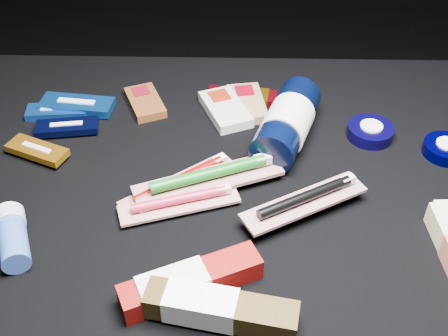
{
  "coord_description": "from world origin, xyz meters",
  "views": [
    {
      "loc": [
        0.03,
        -0.66,
        1.01
      ],
      "look_at": [
        0.01,
        0.01,
        0.42
      ],
      "focal_mm": 45.0,
      "sensor_mm": 36.0,
      "label": 1
    }
  ],
  "objects": [
    {
      "name": "ground",
      "position": [
        0.0,
        0.0,
        0.0
      ],
      "size": [
        3.0,
        3.0,
        0.0
      ],
      "primitive_type": "plane",
      "color": "black",
      "rests_on": "ground"
    },
    {
      "name": "cloth_table",
      "position": [
        0.0,
        0.0,
        0.2
      ],
      "size": [
        0.98,
        0.78,
        0.4
      ],
      "primitive_type": "cube",
      "color": "black",
      "rests_on": "ground"
    },
    {
      "name": "luna_bar_0",
      "position": [
        -0.3,
        0.18,
        0.41
      ],
      "size": [
        0.11,
        0.05,
        0.01
      ],
      "rotation": [
        0.0,
        0.0,
        0.09
      ],
      "color": "#1447A6",
      "rests_on": "cloth_table"
    },
    {
      "name": "luna_bar_1",
      "position": [
        -0.26,
        0.19,
        0.41
      ],
      "size": [
        0.14,
        0.07,
        0.02
      ],
      "rotation": [
        0.0,
        0.0,
        -0.12
      ],
      "color": "#0F489C",
      "rests_on": "cloth_table"
    },
    {
      "name": "luna_bar_2",
      "position": [
        -0.27,
        0.12,
        0.41
      ],
      "size": [
        0.11,
        0.06,
        0.01
      ],
      "rotation": [
        0.0,
        0.0,
        0.15
      ],
      "color": "black",
      "rests_on": "cloth_table"
    },
    {
      "name": "luna_bar_3",
      "position": [
        -0.3,
        0.06,
        0.41
      ],
      "size": [
        0.11,
        0.08,
        0.01
      ],
      "rotation": [
        0.0,
        0.0,
        -0.41
      ],
      "color": "#C47C16",
      "rests_on": "cloth_table"
    },
    {
      "name": "clif_bar_0",
      "position": [
        -0.14,
        0.21,
        0.41
      ],
      "size": [
        0.09,
        0.12,
        0.02
      ],
      "rotation": [
        0.0,
        0.0,
        0.4
      ],
      "color": "brown",
      "rests_on": "cloth_table"
    },
    {
      "name": "clif_bar_1",
      "position": [
        0.01,
        0.19,
        0.41
      ],
      "size": [
        0.11,
        0.14,
        0.02
      ],
      "rotation": [
        0.0,
        0.0,
        0.4
      ],
      "color": "silver",
      "rests_on": "cloth_table"
    },
    {
      "name": "clif_bar_2",
      "position": [
        0.05,
        0.21,
        0.41
      ],
      "size": [
        0.08,
        0.12,
        0.02
      ],
      "rotation": [
        0.0,
        0.0,
        0.16
      ],
      "color": "#92764C",
      "rests_on": "cloth_table"
    },
    {
      "name": "power_bar",
      "position": [
        0.05,
        0.23,
        0.41
      ],
      "size": [
        0.14,
        0.06,
        0.02
      ],
      "rotation": [
        0.0,
        0.0,
        -0.14
      ],
      "color": "maroon",
      "rests_on": "cloth_table"
    },
    {
      "name": "lotion_bottle",
      "position": [
        0.12,
        0.11,
        0.44
      ],
      "size": [
        0.13,
        0.24,
        0.08
      ],
      "rotation": [
        0.0,
        0.0,
        -0.34
      ],
      "color": "black",
      "rests_on": "cloth_table"
    },
    {
      "name": "cream_tin_upper",
      "position": [
        0.27,
        0.12,
        0.41
      ],
      "size": [
        0.08,
        0.08,
        0.03
      ],
      "rotation": [
        0.0,
        0.0,
        -0.01
      ],
      "color": "black",
      "rests_on": "cloth_table"
    },
    {
      "name": "cream_tin_lower",
      "position": [
        0.39,
        0.08,
        0.41
      ],
      "size": [
        0.08,
        0.08,
        0.02
      ],
      "rotation": [
        0.0,
        0.0,
        -0.39
      ],
      "color": "black",
      "rests_on": "cloth_table"
    },
    {
      "name": "deodorant_stick",
      "position": [
        -0.28,
        -0.14,
        0.42
      ],
      "size": [
        0.08,
        0.11,
        0.04
      ],
      "rotation": [
        0.0,
        0.0,
        0.39
      ],
      "color": "#3251A2",
      "rests_on": "cloth_table"
    },
    {
      "name": "toothbrush_pack_0",
      "position": [
        -0.05,
        -0.01,
        0.41
      ],
      "size": [
        0.19,
        0.16,
        0.02
      ],
      "rotation": [
        0.0,
        0.0,
        0.66
      ],
      "color": "#ABA6A0",
      "rests_on": "cloth_table"
    },
    {
      "name": "toothbrush_pack_1",
      "position": [
        -0.05,
        -0.06,
        0.41
      ],
      "size": [
        0.19,
        0.1,
        0.02
      ],
      "rotation": [
        0.0,
        0.0,
        0.31
      ],
      "color": "silver",
      "rests_on": "cloth_table"
    },
    {
      "name": "toothbrush_pack_2",
      "position": [
        -0.01,
        -0.02,
        0.42
      ],
      "size": [
        0.24,
        0.14,
        0.03
      ],
      "rotation": [
        0.0,
        0.0,
        0.39
      ],
      "color": "#B8B0AB",
      "rests_on": "cloth_table"
    },
    {
      "name": "toothbrush_pack_3",
      "position": [
        0.14,
        -0.07,
        0.43
      ],
      "size": [
        0.2,
        0.14,
        0.02
      ],
      "rotation": [
        0.0,
        0.0,
        0.51
      ],
      "color": "#BCB3B0",
      "rests_on": "cloth_table"
    },
    {
      "name": "toothpaste_carton_red",
      "position": [
        -0.03,
        -0.22,
        0.42
      ],
      "size": [
        0.19,
        0.12,
        0.04
      ],
      "rotation": [
        0.0,
        0.0,
        0.43
      ],
      "color": "maroon",
      "rests_on": "cloth_table"
    },
    {
      "name": "toothpaste_carton_green",
      "position": [
        0.01,
        -0.26,
        0.42
      ],
      "size": [
        0.2,
        0.08,
        0.04
      ],
      "rotation": [
        0.0,
        0.0,
        -0.19
      ],
      "color": "#39290D",
      "rests_on": "cloth_table"
    }
  ]
}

